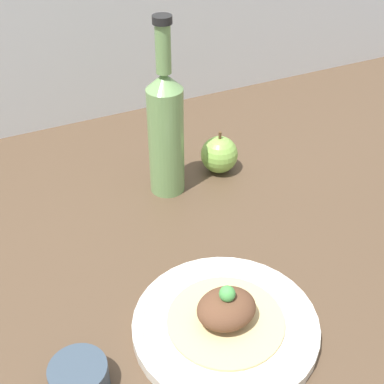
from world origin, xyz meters
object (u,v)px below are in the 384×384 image
Objects in this scene: plated_food at (226,312)px; cider_bottle at (166,129)px; plate at (225,325)px; apple at (219,155)px; dipping_bowl at (79,378)px.

cider_bottle is at bearing 79.90° from plated_food.
cider_bottle is (5.92, 33.26, 11.24)cm from plate.
apple reaches higher than plate.
cider_bottle reaches higher than plate.
apple is 50.82cm from dipping_bowl.
dipping_bowl reaches higher than plate.
apple is at bearing 63.55° from plate.
plated_food is at bearing 0.00° from plate.
plate is 38.63cm from apple.
dipping_bowl is (-25.85, -33.44, -10.38)cm from cider_bottle.
apple is (17.17, 34.52, -0.15)cm from plated_food.
dipping_bowl is at bearing -179.50° from plated_food.
cider_bottle is 4.47× the size of dipping_bowl.
cider_bottle is 3.78× the size of apple.
plate is 2.96× the size of apple.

